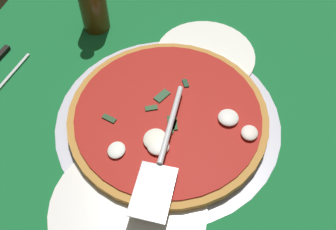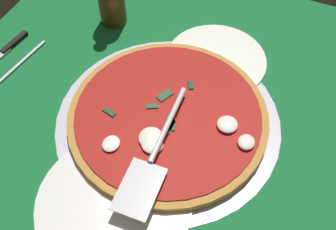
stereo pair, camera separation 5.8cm
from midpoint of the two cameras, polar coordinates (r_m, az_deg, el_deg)
ground_plane at (r=72.89cm, az=2.65°, el=-2.80°), size 98.07×98.07×0.80cm
pizza_pan at (r=73.55cm, az=2.27°, el=-0.80°), size 42.73×42.73×0.93cm
dinner_plate_left at (r=84.47cm, az=9.08°, el=7.93°), size 21.48×21.48×1.00cm
dinner_plate_right at (r=65.54cm, az=-5.39°, el=-12.90°), size 25.94×25.94×1.00cm
pizza at (r=72.35cm, az=2.34°, el=-0.29°), size 37.68×37.68×2.84cm
pizza_server at (r=65.08cm, az=0.52°, el=-6.15°), size 26.65×6.63×1.00cm
place_setting_near at (r=88.74cm, az=-21.11°, el=6.99°), size 23.35×14.11×1.40cm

